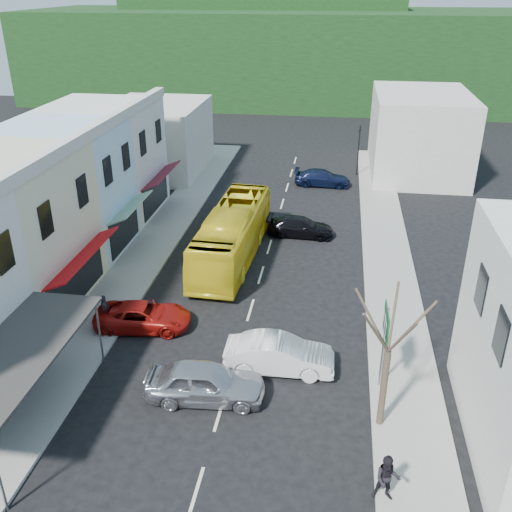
{
  "coord_description": "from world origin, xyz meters",
  "views": [
    {
      "loc": [
        4.04,
        -21.46,
        15.64
      ],
      "look_at": [
        0.0,
        6.0,
        2.2
      ],
      "focal_mm": 40.0,
      "sensor_mm": 36.0,
      "label": 1
    }
  ],
  "objects_px": {
    "car_silver": "(205,385)",
    "pedestrian_right": "(387,479)",
    "car_red": "(143,315)",
    "street_tree": "(388,351)",
    "car_white": "(279,357)",
    "bus": "(232,235)",
    "pedestrian_left": "(105,308)",
    "traffic_signal": "(358,151)",
    "direction_sign": "(383,349)"
  },
  "relations": [
    {
      "from": "car_white",
      "to": "pedestrian_left",
      "type": "height_order",
      "value": "pedestrian_left"
    },
    {
      "from": "car_white",
      "to": "car_silver",
      "type": "bearing_deg",
      "value": 129.07
    },
    {
      "from": "car_silver",
      "to": "pedestrian_left",
      "type": "distance_m",
      "value": 7.78
    },
    {
      "from": "car_silver",
      "to": "street_tree",
      "type": "height_order",
      "value": "street_tree"
    },
    {
      "from": "street_tree",
      "to": "traffic_signal",
      "type": "relative_size",
      "value": 1.58
    },
    {
      "from": "car_white",
      "to": "pedestrian_right",
      "type": "height_order",
      "value": "pedestrian_right"
    },
    {
      "from": "bus",
      "to": "car_silver",
      "type": "distance_m",
      "value": 13.35
    },
    {
      "from": "car_red",
      "to": "street_tree",
      "type": "relative_size",
      "value": 0.66
    },
    {
      "from": "pedestrian_right",
      "to": "street_tree",
      "type": "bearing_deg",
      "value": 89.81
    },
    {
      "from": "car_red",
      "to": "street_tree",
      "type": "xyz_separation_m",
      "value": [
        11.3,
        -5.38,
        2.79
      ]
    },
    {
      "from": "bus",
      "to": "street_tree",
      "type": "height_order",
      "value": "street_tree"
    },
    {
      "from": "car_white",
      "to": "direction_sign",
      "type": "relative_size",
      "value": 1.11
    },
    {
      "from": "car_silver",
      "to": "traffic_signal",
      "type": "bearing_deg",
      "value": -16.21
    },
    {
      "from": "car_red",
      "to": "car_white",
      "type": "bearing_deg",
      "value": -115.2
    },
    {
      "from": "car_silver",
      "to": "pedestrian_right",
      "type": "distance_m",
      "value": 8.22
    },
    {
      "from": "car_red",
      "to": "pedestrian_right",
      "type": "bearing_deg",
      "value": -134.82
    },
    {
      "from": "car_silver",
      "to": "car_red",
      "type": "height_order",
      "value": "same"
    },
    {
      "from": "car_silver",
      "to": "pedestrian_left",
      "type": "relative_size",
      "value": 2.59
    },
    {
      "from": "car_white",
      "to": "pedestrian_left",
      "type": "relative_size",
      "value": 2.59
    },
    {
      "from": "street_tree",
      "to": "traffic_signal",
      "type": "bearing_deg",
      "value": 90.89
    },
    {
      "from": "bus",
      "to": "car_white",
      "type": "bearing_deg",
      "value": -66.83
    },
    {
      "from": "pedestrian_left",
      "to": "traffic_signal",
      "type": "height_order",
      "value": "traffic_signal"
    },
    {
      "from": "car_white",
      "to": "street_tree",
      "type": "relative_size",
      "value": 0.63
    },
    {
      "from": "traffic_signal",
      "to": "direction_sign",
      "type": "bearing_deg",
      "value": 80.42
    },
    {
      "from": "pedestrian_right",
      "to": "street_tree",
      "type": "relative_size",
      "value": 0.24
    },
    {
      "from": "bus",
      "to": "pedestrian_right",
      "type": "relative_size",
      "value": 6.82
    },
    {
      "from": "traffic_signal",
      "to": "car_silver",
      "type": "bearing_deg",
      "value": 67.51
    },
    {
      "from": "bus",
      "to": "street_tree",
      "type": "bearing_deg",
      "value": -56.37
    },
    {
      "from": "car_white",
      "to": "pedestrian_left",
      "type": "bearing_deg",
      "value": 73.99
    },
    {
      "from": "car_white",
      "to": "traffic_signal",
      "type": "height_order",
      "value": "traffic_signal"
    },
    {
      "from": "pedestrian_right",
      "to": "car_silver",
      "type": "bearing_deg",
      "value": 148.98
    },
    {
      "from": "car_white",
      "to": "street_tree",
      "type": "distance_m",
      "value": 5.89
    },
    {
      "from": "car_white",
      "to": "traffic_signal",
      "type": "relative_size",
      "value": 0.99
    },
    {
      "from": "car_silver",
      "to": "car_white",
      "type": "xyz_separation_m",
      "value": [
        2.8,
        2.38,
        0.0
      ]
    },
    {
      "from": "bus",
      "to": "pedestrian_left",
      "type": "distance_m",
      "value": 9.84
    },
    {
      "from": "bus",
      "to": "street_tree",
      "type": "xyz_separation_m",
      "value": [
        8.35,
        -13.84,
        1.94
      ]
    },
    {
      "from": "car_white",
      "to": "direction_sign",
      "type": "xyz_separation_m",
      "value": [
        4.35,
        -0.62,
        1.28
      ]
    },
    {
      "from": "direction_sign",
      "to": "traffic_signal",
      "type": "distance_m",
      "value": 29.73
    },
    {
      "from": "direction_sign",
      "to": "street_tree",
      "type": "distance_m",
      "value": 2.79
    },
    {
      "from": "car_white",
      "to": "street_tree",
      "type": "height_order",
      "value": "street_tree"
    },
    {
      "from": "pedestrian_left",
      "to": "traffic_signal",
      "type": "bearing_deg",
      "value": -23.96
    },
    {
      "from": "car_silver",
      "to": "car_red",
      "type": "distance_m",
      "value": 6.41
    },
    {
      "from": "pedestrian_right",
      "to": "direction_sign",
      "type": "xyz_separation_m",
      "value": [
        0.1,
        5.97,
        0.98
      ]
    },
    {
      "from": "car_silver",
      "to": "street_tree",
      "type": "xyz_separation_m",
      "value": [
        7.05,
        -0.58,
        2.79
      ]
    },
    {
      "from": "pedestrian_right",
      "to": "traffic_signal",
      "type": "distance_m",
      "value": 35.71
    },
    {
      "from": "street_tree",
      "to": "traffic_signal",
      "type": "xyz_separation_m",
      "value": [
        -0.5,
        32.06,
        -1.28
      ]
    },
    {
      "from": "car_white",
      "to": "pedestrian_left",
      "type": "xyz_separation_m",
      "value": [
        -8.96,
        2.35,
        0.3
      ]
    },
    {
      "from": "car_white",
      "to": "direction_sign",
      "type": "height_order",
      "value": "direction_sign"
    },
    {
      "from": "direction_sign",
      "to": "street_tree",
      "type": "height_order",
      "value": "street_tree"
    },
    {
      "from": "bus",
      "to": "pedestrian_right",
      "type": "height_order",
      "value": "bus"
    }
  ]
}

